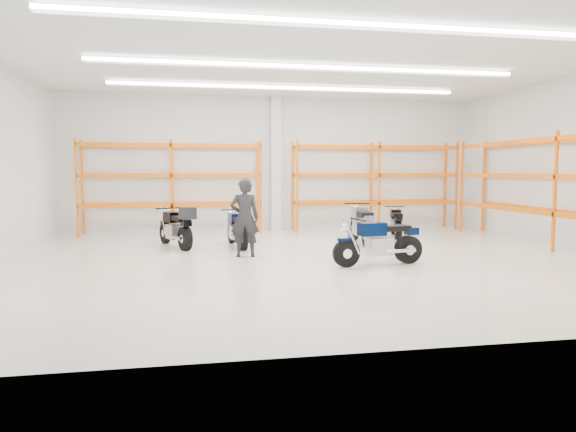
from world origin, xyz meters
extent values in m
plane|color=silver|center=(0.00, 0.00, 0.00)|extent=(14.00, 14.00, 0.00)
cube|color=silver|center=(0.00, 6.00, 2.25)|extent=(14.00, 0.02, 4.50)
cube|color=silver|center=(0.00, -6.00, 2.25)|extent=(14.00, 0.02, 4.50)
cube|color=white|center=(0.00, 0.00, 4.50)|extent=(14.00, 12.00, 0.02)
cube|color=white|center=(0.00, -3.00, 4.40)|extent=(10.00, 0.22, 0.10)
cube|color=white|center=(0.00, 0.50, 4.40)|extent=(10.00, 0.22, 0.10)
cube|color=white|center=(0.00, 3.50, 4.40)|extent=(10.00, 0.22, 0.10)
cylinder|color=black|center=(0.41, -1.07, 0.29)|extent=(0.60, 0.20, 0.59)
cylinder|color=black|center=(1.87, -0.87, 0.30)|extent=(0.63, 0.26, 0.61)
cylinder|color=silver|center=(0.41, -1.07, 0.29)|extent=(0.21, 0.16, 0.20)
cylinder|color=silver|center=(1.87, -0.87, 0.30)|extent=(0.24, 0.22, 0.22)
cube|color=#03133A|center=(0.41, -1.07, 0.59)|extent=(0.37, 0.19, 0.06)
cube|color=#B7B7BC|center=(1.17, -0.96, 0.41)|extent=(0.55, 0.42, 0.37)
cube|color=#A5A5AA|center=(1.54, -0.91, 0.31)|extent=(0.70, 0.21, 0.08)
cube|color=#03133A|center=(0.99, -0.99, 0.79)|extent=(0.59, 0.41, 0.27)
cube|color=black|center=(1.54, -0.91, 0.79)|extent=(0.68, 0.38, 0.12)
cube|color=#03133A|center=(1.95, -0.86, 0.71)|extent=(0.28, 0.25, 0.16)
cylinder|color=black|center=(0.66, -1.03, 1.00)|extent=(0.13, 0.69, 0.04)
sphere|color=silver|center=(0.37, -1.08, 0.84)|extent=(0.19, 0.19, 0.19)
cylinder|color=silver|center=(1.60, -1.06, 0.31)|extent=(0.74, 0.19, 0.09)
cylinder|color=black|center=(-3.52, 3.23, 0.30)|extent=(0.34, 0.59, 0.59)
cylinder|color=black|center=(-2.95, 1.87, 0.30)|extent=(0.40, 0.63, 0.61)
cylinder|color=silver|center=(-3.52, 3.23, 0.30)|extent=(0.20, 0.23, 0.20)
cylinder|color=silver|center=(-2.95, 1.87, 0.30)|extent=(0.27, 0.28, 0.22)
cube|color=black|center=(-3.52, 3.23, 0.59)|extent=(0.27, 0.38, 0.06)
cube|color=#B7B7BC|center=(-3.22, 2.52, 0.41)|extent=(0.52, 0.61, 0.37)
cube|color=#A5A5AA|center=(-3.08, 2.18, 0.31)|extent=(0.37, 0.68, 0.08)
cube|color=black|center=(-3.29, 2.68, 0.79)|extent=(0.52, 0.64, 0.28)
cube|color=black|center=(-3.08, 2.18, 0.79)|extent=(0.52, 0.71, 0.12)
cube|color=black|center=(-2.92, 1.79, 0.71)|extent=(0.30, 0.32, 0.16)
cylinder|color=black|center=(-3.42, 2.99, 1.00)|extent=(0.65, 0.30, 0.04)
sphere|color=silver|center=(-3.53, 3.26, 0.85)|extent=(0.19, 0.19, 0.19)
cylinder|color=silver|center=(-3.21, 2.08, 0.31)|extent=(0.37, 0.71, 0.09)
cube|color=black|center=(-2.87, 1.69, 0.96)|extent=(0.45, 0.47, 0.30)
cylinder|color=black|center=(-1.70, 3.01, 0.28)|extent=(0.19, 0.57, 0.56)
cylinder|color=black|center=(-1.51, 1.62, 0.29)|extent=(0.25, 0.60, 0.58)
cylinder|color=silver|center=(-1.70, 3.01, 0.28)|extent=(0.16, 0.20, 0.19)
cylinder|color=silver|center=(-1.51, 1.62, 0.29)|extent=(0.21, 0.23, 0.21)
cube|color=#08113E|center=(-1.70, 3.01, 0.56)|extent=(0.18, 0.35, 0.06)
cube|color=#B7B7BC|center=(-1.60, 2.29, 0.39)|extent=(0.40, 0.53, 0.36)
cube|color=#A5A5AA|center=(-1.56, 1.93, 0.30)|extent=(0.20, 0.67, 0.07)
cube|color=#08113E|center=(-1.63, 2.45, 0.75)|extent=(0.39, 0.56, 0.26)
cube|color=black|center=(-1.56, 1.93, 0.75)|extent=(0.36, 0.65, 0.11)
cube|color=#08113E|center=(-1.50, 1.54, 0.67)|extent=(0.24, 0.27, 0.15)
cylinder|color=black|center=(-1.67, 2.77, 0.96)|extent=(0.65, 0.12, 0.03)
sphere|color=silver|center=(-1.71, 3.05, 0.81)|extent=(0.18, 0.18, 0.18)
cylinder|color=silver|center=(-1.70, 1.88, 0.30)|extent=(0.18, 0.71, 0.08)
cylinder|color=black|center=(1.93, 3.12, 0.32)|extent=(0.19, 0.65, 0.64)
cylinder|color=black|center=(1.78, 1.53, 0.33)|extent=(0.25, 0.67, 0.66)
cylinder|color=silver|center=(1.93, 3.12, 0.32)|extent=(0.17, 0.23, 0.21)
cylinder|color=silver|center=(1.78, 1.53, 0.33)|extent=(0.23, 0.25, 0.23)
cube|color=gray|center=(1.93, 3.12, 0.64)|extent=(0.19, 0.40, 0.06)
cube|color=#B7B7BC|center=(1.85, 2.29, 0.45)|extent=(0.43, 0.59, 0.40)
cube|color=#A5A5AA|center=(1.82, 1.89, 0.34)|extent=(0.20, 0.75, 0.09)
cube|color=gray|center=(1.87, 2.49, 0.85)|extent=(0.41, 0.63, 0.30)
cube|color=black|center=(1.82, 1.89, 0.85)|extent=(0.38, 0.73, 0.13)
cube|color=gray|center=(1.78, 1.45, 0.77)|extent=(0.26, 0.30, 0.17)
cylinder|color=black|center=(1.90, 2.85, 1.08)|extent=(0.74, 0.11, 0.04)
sphere|color=silver|center=(1.93, 3.16, 0.91)|extent=(0.20, 0.20, 0.20)
cylinder|color=silver|center=(1.64, 1.87, 0.34)|extent=(0.17, 0.80, 0.10)
cylinder|color=black|center=(3.53, 4.12, 0.26)|extent=(0.24, 0.54, 0.53)
cylinder|color=black|center=(3.18, 2.85, 0.27)|extent=(0.30, 0.57, 0.55)
cylinder|color=silver|center=(3.53, 4.12, 0.26)|extent=(0.17, 0.20, 0.18)
cylinder|color=silver|center=(3.18, 2.85, 0.27)|extent=(0.22, 0.23, 0.19)
cube|color=black|center=(3.53, 4.12, 0.53)|extent=(0.21, 0.34, 0.05)
cube|color=#B7B7BC|center=(3.35, 3.46, 0.37)|extent=(0.43, 0.53, 0.34)
cube|color=#A5A5AA|center=(3.26, 3.14, 0.28)|extent=(0.27, 0.62, 0.07)
cube|color=black|center=(3.39, 3.61, 0.71)|extent=(0.42, 0.56, 0.25)
cube|color=black|center=(3.26, 3.14, 0.71)|extent=(0.41, 0.63, 0.11)
cube|color=black|center=(3.16, 2.78, 0.64)|extent=(0.25, 0.27, 0.14)
cylinder|color=black|center=(3.47, 3.90, 0.90)|extent=(0.60, 0.20, 0.03)
sphere|color=silver|center=(3.54, 4.16, 0.76)|extent=(0.17, 0.17, 0.17)
cylinder|color=silver|center=(3.11, 3.14, 0.28)|extent=(0.25, 0.66, 0.08)
imported|color=black|center=(-1.55, 0.65, 0.92)|extent=(0.71, 0.50, 1.84)
cube|color=white|center=(0.00, 5.82, 2.25)|extent=(0.32, 0.32, 4.50)
cube|color=orange|center=(-6.20, 5.88, 1.50)|extent=(0.07, 0.07, 3.00)
cube|color=orange|center=(-6.20, 5.08, 1.50)|extent=(0.07, 0.07, 3.00)
cube|color=orange|center=(-3.40, 5.88, 1.50)|extent=(0.07, 0.07, 3.00)
cube|color=orange|center=(-3.40, 5.08, 1.50)|extent=(0.07, 0.07, 3.00)
cube|color=orange|center=(-0.60, 5.88, 1.50)|extent=(0.07, 0.07, 3.00)
cube|color=orange|center=(-0.60, 5.08, 1.50)|extent=(0.07, 0.07, 3.00)
cube|color=orange|center=(-3.40, 5.88, 0.94)|extent=(5.60, 0.07, 0.12)
cube|color=orange|center=(-3.40, 5.08, 0.94)|extent=(5.60, 0.07, 0.12)
cube|color=orange|center=(-3.40, 5.88, 1.88)|extent=(5.60, 0.07, 0.12)
cube|color=orange|center=(-3.40, 5.08, 1.88)|extent=(5.60, 0.07, 0.12)
cube|color=orange|center=(-3.40, 5.88, 2.81)|extent=(5.60, 0.07, 0.12)
cube|color=orange|center=(-3.40, 5.08, 2.81)|extent=(5.60, 0.07, 0.12)
cube|color=orange|center=(0.60, 5.88, 1.50)|extent=(0.07, 0.07, 3.00)
cube|color=orange|center=(0.60, 5.08, 1.50)|extent=(0.07, 0.07, 3.00)
cube|color=orange|center=(3.40, 5.88, 1.50)|extent=(0.07, 0.07, 3.00)
cube|color=orange|center=(3.40, 5.08, 1.50)|extent=(0.07, 0.07, 3.00)
cube|color=orange|center=(6.20, 5.88, 1.50)|extent=(0.07, 0.07, 3.00)
cube|color=orange|center=(6.20, 5.08, 1.50)|extent=(0.07, 0.07, 3.00)
cube|color=orange|center=(3.40, 5.88, 0.94)|extent=(5.60, 0.07, 0.12)
cube|color=orange|center=(3.40, 5.08, 0.94)|extent=(5.60, 0.07, 0.12)
cube|color=orange|center=(3.40, 5.88, 1.88)|extent=(5.60, 0.07, 0.12)
cube|color=orange|center=(3.40, 5.08, 1.88)|extent=(5.60, 0.07, 0.12)
cube|color=orange|center=(3.40, 5.88, 2.81)|extent=(5.60, 0.07, 0.12)
cube|color=orange|center=(3.40, 5.08, 2.81)|extent=(5.60, 0.07, 0.12)
cube|color=orange|center=(6.08, 0.00, 1.50)|extent=(0.07, 0.07, 3.00)
cube|color=orange|center=(6.88, 4.50, 1.50)|extent=(0.07, 0.07, 3.00)
cube|color=orange|center=(6.08, 4.50, 1.50)|extent=(0.07, 0.07, 3.00)
cube|color=orange|center=(6.08, 0.00, 0.94)|extent=(0.07, 9.00, 0.12)
cube|color=orange|center=(6.08, 0.00, 1.88)|extent=(0.07, 9.00, 0.12)
cube|color=orange|center=(6.08, 0.00, 2.81)|extent=(0.07, 9.00, 0.12)
camera|label=1|loc=(-2.69, -11.29, 2.01)|focal=32.00mm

